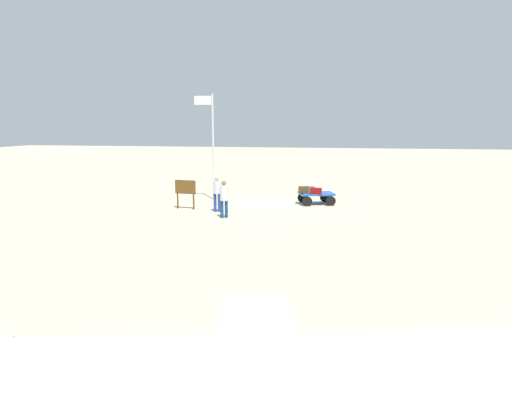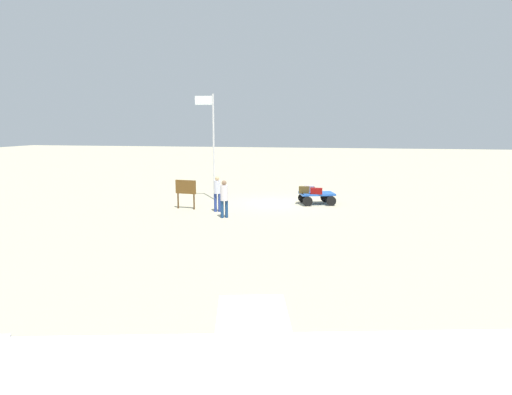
# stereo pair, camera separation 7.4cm
# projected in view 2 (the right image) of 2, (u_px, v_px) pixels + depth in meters

# --- Properties ---
(ground_plane) EXTENTS (120.00, 120.00, 0.00)m
(ground_plane) POSITION_uv_depth(u_px,v_px,m) (278.00, 203.00, 23.97)
(ground_plane) COLOR #B8AE8E
(luggage_cart) EXTENTS (2.04, 1.76, 0.60)m
(luggage_cart) POSITION_uv_depth(u_px,v_px,m) (316.00, 196.00, 23.68)
(luggage_cart) COLOR blue
(luggage_cart) RESTS_ON ground
(suitcase_tan) EXTENTS (0.55, 0.38, 0.35)m
(suitcase_tan) POSITION_uv_depth(u_px,v_px,m) (304.00, 190.00, 23.48)
(suitcase_tan) COLOR #463718
(suitcase_tan) RESTS_ON luggage_cart
(suitcase_dark) EXTENTS (0.60, 0.32, 0.31)m
(suitcase_dark) POSITION_uv_depth(u_px,v_px,m) (316.00, 191.00, 23.21)
(suitcase_dark) COLOR maroon
(suitcase_dark) RESTS_ON luggage_cart
(suitcase_maroon) EXTENTS (0.57, 0.41, 0.32)m
(suitcase_maroon) POSITION_uv_depth(u_px,v_px,m) (309.00, 189.00, 23.94)
(suitcase_maroon) COLOR gray
(suitcase_maroon) RESTS_ON luggage_cart
(suitcase_navy) EXTENTS (0.63, 0.47, 0.26)m
(suitcase_navy) POSITION_uv_depth(u_px,v_px,m) (309.00, 189.00, 24.05)
(suitcase_navy) COLOR maroon
(suitcase_navy) RESTS_ON luggage_cart
(worker_lead) EXTENTS (0.35, 0.35, 1.70)m
(worker_lead) POSITION_uv_depth(u_px,v_px,m) (217.00, 192.00, 21.50)
(worker_lead) COLOR navy
(worker_lead) RESTS_ON ground
(worker_trailing) EXTENTS (0.45, 0.45, 1.68)m
(worker_trailing) POSITION_uv_depth(u_px,v_px,m) (224.00, 196.00, 20.08)
(worker_trailing) COLOR navy
(worker_trailing) RESTS_ON ground
(airplane_near) EXTENTS (9.22, 4.92, 2.78)m
(airplane_near) POSITION_uv_depth(u_px,v_px,m) (278.00, 380.00, 5.50)
(airplane_near) COLOR white
(airplane_near) RESTS_ON ground
(flagpole) EXTENTS (1.06, 0.10, 5.75)m
(flagpole) POSITION_uv_depth(u_px,v_px,m) (212.00, 139.00, 24.72)
(flagpole) COLOR silver
(flagpole) RESTS_ON ground
(signboard) EXTENTS (1.09, 0.20, 1.43)m
(signboard) POSITION_uv_depth(u_px,v_px,m) (186.00, 190.00, 22.23)
(signboard) COLOR #4C3319
(signboard) RESTS_ON ground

